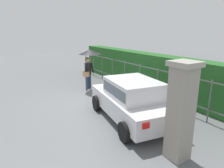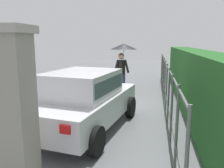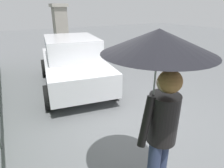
% 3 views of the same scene
% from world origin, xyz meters
% --- Properties ---
extents(ground_plane, '(40.00, 40.00, 0.00)m').
position_xyz_m(ground_plane, '(0.00, 0.00, 0.00)').
color(ground_plane, slate).
extents(car, '(3.93, 2.33, 1.48)m').
position_xyz_m(car, '(2.51, 0.34, 0.80)').
color(car, silver).
rests_on(car, ground).
extents(pedestrian, '(1.12, 1.12, 2.12)m').
position_xyz_m(pedestrian, '(-1.57, 0.72, 1.65)').
color(pedestrian, '#2D3856').
rests_on(pedestrian, ground).
extents(gate_pillar, '(0.60, 0.60, 2.42)m').
position_xyz_m(gate_pillar, '(4.83, 0.00, 1.24)').
color(gate_pillar, gray).
rests_on(gate_pillar, ground).
extents(fence_section, '(11.08, 0.05, 1.50)m').
position_xyz_m(fence_section, '(-0.25, 2.44, 0.83)').
color(fence_section, '#59605B').
rests_on(fence_section, ground).
extents(hedge_row, '(12.03, 0.90, 1.90)m').
position_xyz_m(hedge_row, '(-0.25, 3.39, 0.95)').
color(hedge_row, '#235B23').
rests_on(hedge_row, ground).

